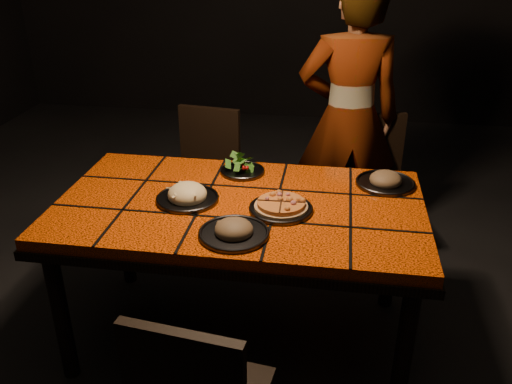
# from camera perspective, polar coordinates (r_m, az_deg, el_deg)

# --- Properties ---
(room_shell) EXTENTS (6.04, 7.04, 3.08)m
(room_shell) POSITION_cam_1_polar(r_m,az_deg,el_deg) (2.14, -2.00, 17.12)
(room_shell) COLOR black
(room_shell) RESTS_ON ground
(dining_table) EXTENTS (1.62, 0.92, 0.75)m
(dining_table) POSITION_cam_1_polar(r_m,az_deg,el_deg) (2.41, -1.70, -2.72)
(dining_table) COLOR #F04B07
(dining_table) RESTS_ON ground
(chair_far_left) EXTENTS (0.43, 0.43, 0.86)m
(chair_far_left) POSITION_cam_1_polar(r_m,az_deg,el_deg) (3.35, -5.37, 2.40)
(chair_far_left) COLOR black
(chair_far_left) RESTS_ON ground
(chair_far_right) EXTENTS (0.46, 0.46, 0.83)m
(chair_far_right) POSITION_cam_1_polar(r_m,az_deg,el_deg) (3.36, 12.42, 1.74)
(chair_far_right) COLOR black
(chair_far_right) RESTS_ON ground
(diner) EXTENTS (0.65, 0.48, 1.65)m
(diner) POSITION_cam_1_polar(r_m,az_deg,el_deg) (3.24, 9.72, 7.58)
(diner) COLOR brown
(diner) RESTS_ON ground
(plate_pizza) EXTENTS (0.27, 0.27, 0.04)m
(plate_pizza) POSITION_cam_1_polar(r_m,az_deg,el_deg) (2.30, 2.65, -1.58)
(plate_pizza) COLOR #333237
(plate_pizza) RESTS_ON dining_table
(plate_pasta) EXTENTS (0.28, 0.28, 0.09)m
(plate_pasta) POSITION_cam_1_polar(r_m,az_deg,el_deg) (2.39, -7.24, -0.38)
(plate_pasta) COLOR #333237
(plate_pasta) RESTS_ON dining_table
(plate_salad) EXTENTS (0.22, 0.22, 0.07)m
(plate_salad) POSITION_cam_1_polar(r_m,az_deg,el_deg) (2.65, -1.43, 2.54)
(plate_salad) COLOR #333237
(plate_salad) RESTS_ON dining_table
(plate_mushroom_a) EXTENTS (0.28, 0.28, 0.09)m
(plate_mushroom_a) POSITION_cam_1_polar(r_m,az_deg,el_deg) (2.11, -2.34, -4.03)
(plate_mushroom_a) COLOR #333237
(plate_mushroom_a) RESTS_ON dining_table
(plate_mushroom_b) EXTENTS (0.27, 0.27, 0.09)m
(plate_mushroom_b) POSITION_cam_1_polar(r_m,az_deg,el_deg) (2.59, 13.48, 1.22)
(plate_mushroom_b) COLOR #333237
(plate_mushroom_b) RESTS_ON dining_table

